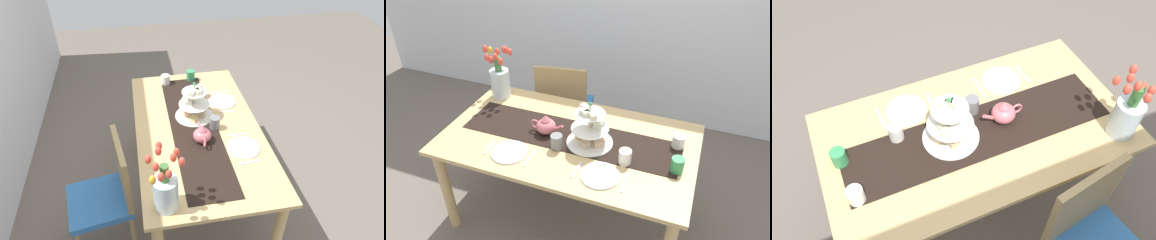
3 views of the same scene
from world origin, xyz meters
The scene contains 17 objects.
ground_plane centered at (0.00, 0.00, 0.00)m, with size 8.00×8.00×0.00m, color #6B6056.
dining_table centered at (0.00, 0.00, 0.63)m, with size 1.65×0.93×0.73m.
chair_left centered at (-0.32, 0.69, 0.50)m, with size 0.48×0.48×0.91m.
table_runner centered at (0.00, 0.03, 0.73)m, with size 1.45×0.35×0.00m, color black.
tiered_cake_stand centered at (0.15, 0.00, 0.82)m, with size 0.30×0.30×0.30m.
teapot centered at (-0.16, 0.00, 0.78)m, with size 0.24×0.13×0.14m.
tulip_vase centered at (-0.69, 0.32, 0.87)m, with size 0.25×0.21×0.41m.
cream_jug centered at (0.68, 0.16, 0.77)m, with size 0.08×0.08×0.09m, color white.
dinner_plate_left centered at (-0.29, -0.27, 0.73)m, with size 0.23×0.23×0.01m, color white.
fork_left centered at (-0.43, -0.27, 0.73)m, with size 0.02×0.15×0.01m, color silver.
knife_left centered at (-0.14, -0.27, 0.73)m, with size 0.01×0.17×0.01m, color silver.
dinner_plate_right centered at (0.30, -0.27, 0.73)m, with size 0.23×0.23×0.01m, color white.
fork_right centered at (0.16, -0.27, 0.73)m, with size 0.02×0.15×0.01m, color silver.
knife_right centered at (0.45, -0.27, 0.73)m, with size 0.01×0.17×0.01m, color silver.
mug_grey centered at (-0.03, -0.12, 0.78)m, with size 0.08×0.08×0.10m, color slate.
mug_white_text centered at (0.41, -0.11, 0.77)m, with size 0.08×0.08×0.10m, color white.
mug_orange centered at (0.71, -0.07, 0.77)m, with size 0.08×0.08×0.10m, color #389356.
Camera 1 is at (-1.95, 0.40, 2.31)m, focal length 31.46 mm.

